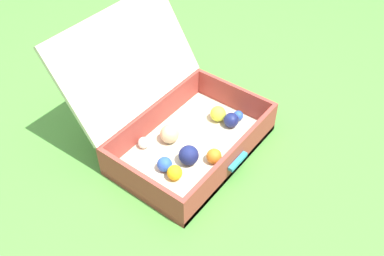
# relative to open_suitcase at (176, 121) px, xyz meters

# --- Properties ---
(ground_plane) EXTENTS (16.00, 16.00, 0.00)m
(ground_plane) POSITION_rel_open_suitcase_xyz_m (-0.04, -0.08, -0.12)
(ground_plane) COLOR #4C8C38
(open_suitcase) EXTENTS (0.65, 0.68, 0.52)m
(open_suitcase) POSITION_rel_open_suitcase_xyz_m (0.00, 0.00, 0.00)
(open_suitcase) COLOR beige
(open_suitcase) RESTS_ON ground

